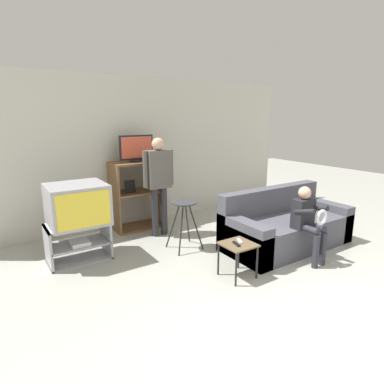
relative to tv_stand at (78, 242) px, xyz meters
name	(u,v)px	position (x,y,z in m)	size (l,w,h in m)	color
ground_plane	(320,327)	(1.50, -2.73, -0.26)	(18.00, 18.00, 0.00)	#ADADA3
wall_back	(143,152)	(1.50, 1.10, 1.04)	(6.40, 0.06, 2.60)	beige
tv_stand	(78,242)	(0.00, 0.00, 0.00)	(0.80, 0.48, 0.53)	#A8A8AD
television_main	(77,204)	(0.02, -0.02, 0.53)	(0.74, 0.68, 0.54)	#9E9EA3
media_shelf	(137,195)	(1.21, 0.78, 0.34)	(0.84, 0.50, 1.18)	brown
television_flat	(137,149)	(1.23, 0.76, 1.13)	(0.60, 0.20, 0.44)	black
folding_stool	(184,211)	(1.42, -0.46, 0.32)	(0.44, 0.40, 0.72)	black
snack_table	(238,249)	(1.50, -1.55, 0.11)	(0.38, 0.38, 0.43)	brown
remote_control_black	(236,244)	(1.46, -1.57, 0.18)	(0.04, 0.14, 0.02)	black
remote_control_white	(240,241)	(1.55, -1.52, 0.18)	(0.04, 0.14, 0.02)	silver
couch	(285,227)	(2.77, -1.18, 0.03)	(1.99, 0.92, 0.84)	#4C4C56
person_standing_adult	(159,177)	(1.37, 0.24, 0.71)	(0.53, 0.20, 1.60)	#2D2D33
person_seated_child	(308,218)	(2.58, -1.71, 0.35)	(0.33, 0.43, 1.02)	#2D2D38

